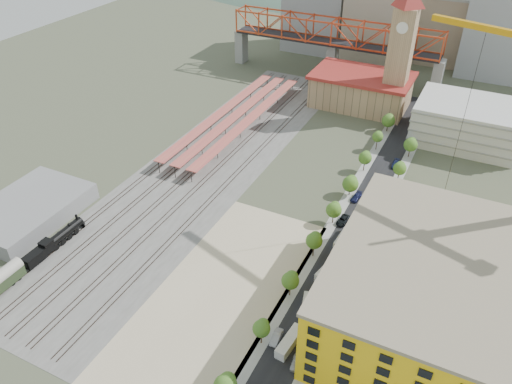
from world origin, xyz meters
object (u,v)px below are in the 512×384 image
at_px(clock_tower, 402,40).
at_px(site_trailer_c, 328,270).
at_px(construction_building, 443,297).
at_px(site_trailer_b, 307,309).
at_px(site_trailer_a, 289,342).
at_px(site_trailer_d, 345,238).
at_px(locomotive, 56,240).

height_order(clock_tower, site_trailer_c, clock_tower).
distance_m(construction_building, site_trailer_b, 28.50).
distance_m(site_trailer_a, site_trailer_d, 36.80).
relative_size(clock_tower, construction_building, 1.03).
bearing_deg(construction_building, site_trailer_d, 144.28).
relative_size(locomotive, site_trailer_d, 2.07).
height_order(site_trailer_b, site_trailer_c, site_trailer_c).
bearing_deg(clock_tower, locomotive, -116.61).
relative_size(site_trailer_b, site_trailer_d, 0.87).
height_order(site_trailer_a, site_trailer_b, site_trailer_b).
xyz_separation_m(construction_building, site_trailer_c, (-26.00, 5.55, -8.22)).
distance_m(site_trailer_b, site_trailer_c, 13.82).
bearing_deg(site_trailer_c, site_trailer_b, -77.79).
height_order(clock_tower, site_trailer_b, clock_tower).
xyz_separation_m(site_trailer_a, site_trailer_d, (0.00, 36.80, 0.19)).
height_order(clock_tower, site_trailer_d, clock_tower).
height_order(locomotive, site_trailer_d, locomotive).
bearing_deg(site_trailer_c, site_trailer_a, -77.79).
bearing_deg(locomotive, clock_tower, 63.39).
bearing_deg(site_trailer_a, site_trailer_b, 95.76).
distance_m(construction_building, site_trailer_c, 27.83).
bearing_deg(site_trailer_c, site_trailer_d, 102.21).
distance_m(locomotive, site_trailer_c, 69.36).
bearing_deg(site_trailer_a, clock_tower, 99.63).
height_order(construction_building, site_trailer_b, construction_building).
distance_m(clock_tower, construction_building, 107.36).
bearing_deg(site_trailer_d, site_trailer_a, -85.99).
xyz_separation_m(site_trailer_c, site_trailer_d, (0.00, 13.15, 0.17)).
bearing_deg(locomotive, construction_building, 9.72).
relative_size(site_trailer_a, site_trailer_c, 0.98).
bearing_deg(site_trailer_c, construction_building, 0.17).
distance_m(construction_building, locomotive, 93.64).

